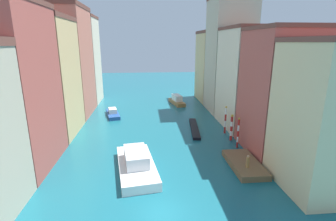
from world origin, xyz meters
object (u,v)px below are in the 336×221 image
Objects in this scene: motorboat_1 at (177,101)px; gondola_black at (194,128)px; waterfront_dock at (244,164)px; motorboat_0 at (113,113)px; person_on_dock at (248,162)px; mooring_pole_0 at (238,133)px; vaporetto_white at (136,164)px; mooring_pole_1 at (232,127)px; mooring_pole_2 at (225,119)px.

gondola_black is at bearing -87.95° from motorboat_1.
motorboat_0 is (-17.47, 22.36, 0.18)m from waterfront_dock.
person_on_dock is (-0.25, -1.38, 1.00)m from waterfront_dock.
mooring_pole_0 is 0.42× the size of vaporetto_white.
mooring_pole_0 reaches higher than motorboat_0.
motorboat_0 reaches higher than gondola_black.
person_on_dock is at bearing -101.46° from mooring_pole_0.
vaporetto_white is (-12.06, 1.65, -0.49)m from person_on_dock.
mooring_pole_1 is 15.61m from vaporetto_white.
mooring_pole_1 is at bearing -49.23° from gondola_black.
vaporetto_white reaches higher than person_on_dock.
waterfront_dock is at bearing -52.00° from motorboat_0.
vaporetto_white is 15.78m from gondola_black.
motorboat_1 is at bearing 32.01° from motorboat_0.
person_on_dock is 0.34× the size of mooring_pole_0.
vaporetto_white is (-13.46, -7.81, -1.17)m from mooring_pole_1.
waterfront_dock reaches higher than gondola_black.
gondola_black is at bearing 130.77° from mooring_pole_1.
motorboat_1 is at bearing 102.40° from mooring_pole_1.
gondola_black is (-4.42, 2.11, -2.02)m from mooring_pole_2.
motorboat_0 is at bearing 137.61° from mooring_pole_0.
waterfront_dock is at bearing -82.88° from motorboat_1.
gondola_black is 16.96m from motorboat_0.
motorboat_1 is at bearing 101.05° from mooring_pole_0.
mooring_pole_1 is at bearing -37.47° from motorboat_0.
motorboat_1 is (-3.61, 32.24, -0.50)m from person_on_dock.
person_on_dock reaches higher than gondola_black.
waterfront_dock is 1.73× the size of mooring_pole_1.
mooring_pole_0 is 0.61× the size of motorboat_1.
mooring_pole_0 is 14.43m from vaporetto_white.
motorboat_1 is at bearing 104.30° from mooring_pole_2.
person_on_dock is 29.33m from motorboat_0.
mooring_pole_0 reaches higher than motorboat_1.
vaporetto_white is at bearing -105.44° from motorboat_1.
motorboat_0 is (-18.62, 14.28, -1.50)m from mooring_pole_1.
motorboat_1 is (-4.98, 25.48, -1.32)m from mooring_pole_0.
mooring_pole_1 reaches higher than gondola_black.
mooring_pole_0 is (1.12, 5.39, 1.82)m from waterfront_dock.
motorboat_1 is (8.45, 30.60, -0.01)m from vaporetto_white.
motorboat_1 is at bearing 97.12° from waterfront_dock.
waterfront_dock is at bearing -76.25° from gondola_black.
mooring_pole_0 is at bearing -60.79° from gondola_black.
mooring_pole_0 is at bearing 20.88° from vaporetto_white.
motorboat_0 is (-18.59, 16.97, -1.64)m from mooring_pole_0.
person_on_dock is at bearing -54.04° from motorboat_0.
motorboat_1 is at bearing 96.38° from person_on_dock.
mooring_pole_0 is at bearing -90.74° from mooring_pole_2.
mooring_pole_1 is 0.57× the size of motorboat_0.
motorboat_0 is at bearing 148.79° from mooring_pole_2.
mooring_pole_0 is 5.66m from mooring_pole_2.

